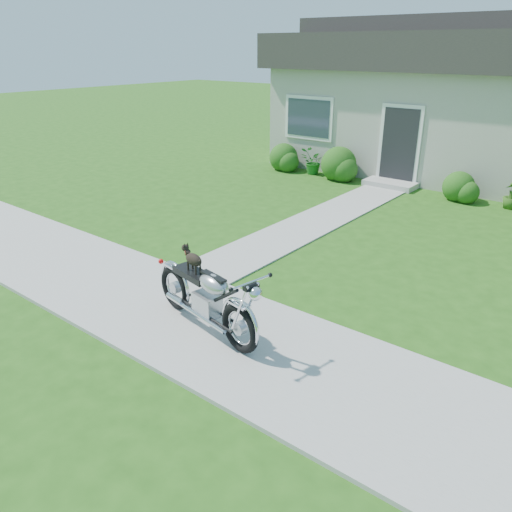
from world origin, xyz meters
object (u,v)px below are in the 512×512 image
Objects in this scene: potted_plant_right at (512,195)px; house at (494,100)px; potted_plant_left at (312,162)px; motorcycle_with_dog at (207,297)px.

house is at bearing 115.42° from potted_plant_right.
potted_plant_left is at bearing -139.46° from house.
house reaches higher than potted_plant_left.
potted_plant_left is 9.49m from motorcycle_with_dog.
house reaches higher than motorcycle_with_dog.
house is at bearing 99.79° from motorcycle_with_dog.
house reaches higher than potted_plant_right.
potted_plant_right is at bearing 88.81° from motorcycle_with_dog.
potted_plant_left is 5.67m from potted_plant_right.
house is 12.23m from motorcycle_with_dog.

